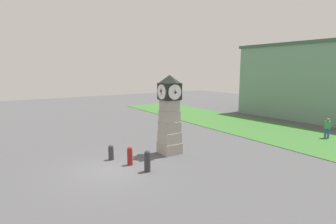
{
  "coord_description": "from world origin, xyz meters",
  "views": [
    {
      "loc": [
        12.4,
        -4.71,
        5.09
      ],
      "look_at": [
        -0.26,
        3.57,
        2.66
      ],
      "focal_mm": 28.0,
      "sensor_mm": 36.0,
      "label": 1
    }
  ],
  "objects_px": {
    "bollard_far_row": "(111,152)",
    "clock_tower": "(170,115)",
    "pedestrian_near_bench": "(327,127)",
    "bollard_near_tower": "(147,161)",
    "bollard_mid_row": "(130,156)"
  },
  "relations": [
    {
      "from": "bollard_near_tower",
      "to": "pedestrian_near_bench",
      "type": "distance_m",
      "value": 14.49
    },
    {
      "from": "bollard_mid_row",
      "to": "bollard_far_row",
      "type": "bearing_deg",
      "value": -157.65
    },
    {
      "from": "clock_tower",
      "to": "bollard_mid_row",
      "type": "relative_size",
      "value": 4.66
    },
    {
      "from": "clock_tower",
      "to": "bollard_near_tower",
      "type": "height_order",
      "value": "clock_tower"
    },
    {
      "from": "bollard_mid_row",
      "to": "clock_tower",
      "type": "bearing_deg",
      "value": 100.24
    },
    {
      "from": "bollard_near_tower",
      "to": "bollard_far_row",
      "type": "distance_m",
      "value": 2.85
    },
    {
      "from": "bollard_far_row",
      "to": "clock_tower",
      "type": "bearing_deg",
      "value": 76.79
    },
    {
      "from": "clock_tower",
      "to": "pedestrian_near_bench",
      "type": "xyz_separation_m",
      "value": [
        3.58,
        11.79,
        -1.5
      ]
    },
    {
      "from": "bollard_near_tower",
      "to": "bollard_mid_row",
      "type": "xyz_separation_m",
      "value": [
        -1.36,
        -0.33,
        -0.05
      ]
    },
    {
      "from": "bollard_near_tower",
      "to": "pedestrian_near_bench",
      "type": "relative_size",
      "value": 0.72
    },
    {
      "from": "clock_tower",
      "to": "bollard_near_tower",
      "type": "distance_m",
      "value": 3.69
    },
    {
      "from": "bollard_far_row",
      "to": "pedestrian_near_bench",
      "type": "bearing_deg",
      "value": 73.95
    },
    {
      "from": "pedestrian_near_bench",
      "to": "clock_tower",
      "type": "bearing_deg",
      "value": -106.88
    },
    {
      "from": "clock_tower",
      "to": "bollard_near_tower",
      "type": "xyz_separation_m",
      "value": [
        1.89,
        -2.6,
        -1.81
      ]
    },
    {
      "from": "clock_tower",
      "to": "pedestrian_near_bench",
      "type": "height_order",
      "value": "clock_tower"
    }
  ]
}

